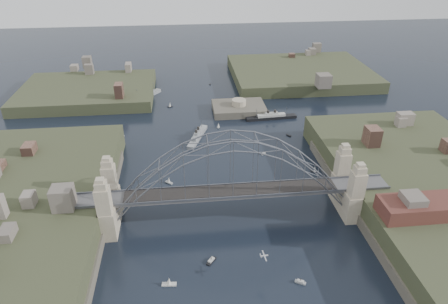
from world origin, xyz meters
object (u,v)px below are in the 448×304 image
(fort_island, at_px, (239,112))
(ocean_liner, at_px, (271,117))
(wharf_shed, at_px, (421,208))
(naval_cruiser_near, at_px, (198,136))
(naval_cruiser_far, at_px, (146,95))
(bridge, at_px, (232,178))

(fort_island, distance_m, ocean_liner, 15.09)
(wharf_shed, xyz_separation_m, naval_cruiser_near, (-50.73, 61.08, -9.14))
(naval_cruiser_far, bearing_deg, wharf_shed, -55.37)
(fort_island, bearing_deg, naval_cruiser_near, -129.26)
(wharf_shed, bearing_deg, naval_cruiser_near, 129.71)
(ocean_liner, bearing_deg, bridge, -111.57)
(naval_cruiser_near, bearing_deg, naval_cruiser_far, 116.33)
(naval_cruiser_near, bearing_deg, ocean_liner, 24.52)
(fort_island, distance_m, naval_cruiser_near, 29.62)
(bridge, xyz_separation_m, fort_island, (12.00, 70.00, -12.66))
(bridge, bearing_deg, naval_cruiser_far, 107.34)
(ocean_liner, bearing_deg, fort_island, 144.15)
(fort_island, height_order, wharf_shed, wharf_shed)
(fort_island, height_order, naval_cruiser_far, naval_cruiser_far)
(fort_island, xyz_separation_m, naval_cruiser_far, (-40.31, 20.69, 1.31))
(naval_cruiser_far, relative_size, ocean_liner, 0.76)
(wharf_shed, relative_size, naval_cruiser_far, 1.24)
(bridge, xyz_separation_m, naval_cruiser_near, (-6.73, 47.08, -11.47))
(naval_cruiser_near, height_order, ocean_liner, naval_cruiser_near)
(bridge, height_order, naval_cruiser_far, bridge)
(naval_cruiser_far, bearing_deg, ocean_liner, -29.33)
(bridge, distance_m, fort_island, 72.14)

